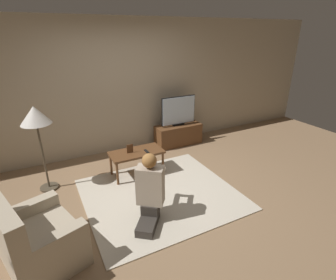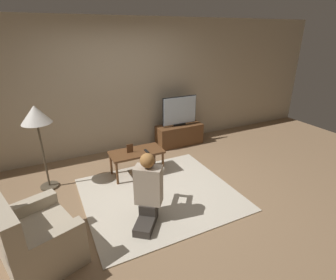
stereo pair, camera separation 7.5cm
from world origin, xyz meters
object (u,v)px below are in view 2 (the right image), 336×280
floor_lamp (36,119)px  person_kneeling (148,189)px  coffee_table (137,154)px  tv (180,111)px  armchair (35,239)px

floor_lamp → person_kneeling: size_ratio=1.41×
coffee_table → tv: bearing=33.0°
coffee_table → floor_lamp: size_ratio=0.66×
coffee_table → person_kneeling: person_kneeling is taller
coffee_table → person_kneeling: size_ratio=0.93×
tv → armchair: tv is taller
tv → coffee_table: (-1.29, -0.84, -0.38)m
coffee_table → armchair: 2.07m
tv → floor_lamp: bearing=-167.6°
tv → coffee_table: bearing=-147.0°
armchair → person_kneeling: person_kneeling is taller
armchair → floor_lamp: bearing=-25.2°
coffee_table → person_kneeling: 1.24m
tv → floor_lamp: floor_lamp is taller
coffee_table → armchair: bearing=-141.5°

